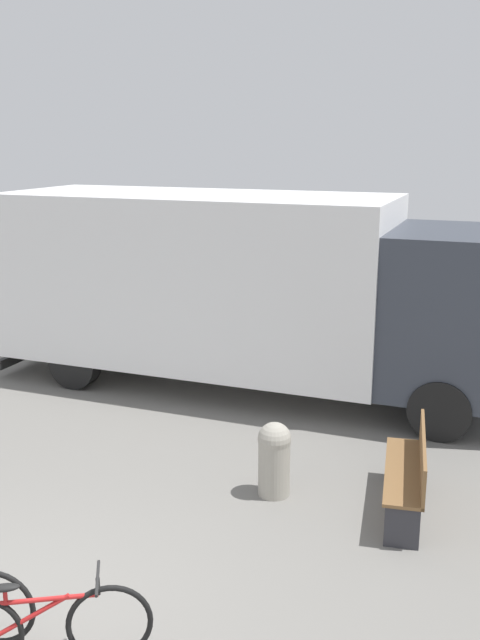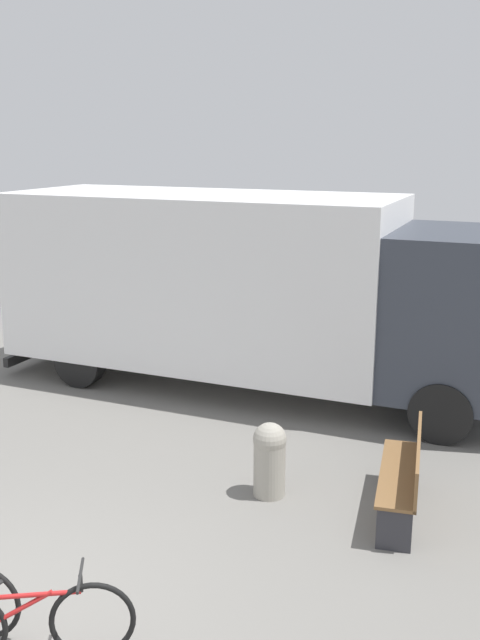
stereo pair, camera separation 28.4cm
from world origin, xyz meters
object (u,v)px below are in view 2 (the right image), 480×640
Objects in this scene: bollard_near_bench at (270,457)px; delivery_truck at (246,284)px; park_bench at (406,472)px; bicycle_far at (28,623)px.

delivery_truck is at bearing 109.07° from bollard_near_bench.
delivery_truck is 5.04× the size of park_bench.
bicycle_far is at bearing -82.10° from delivery_truck.
delivery_truck is at bearing 36.93° from park_bench.
bollard_near_bench is at bearing 47.14° from bicycle_far.
park_bench is 1.92× the size of bollard_near_bench.
park_bench reaches higher than bicycle_far.
delivery_truck is at bearing 68.13° from bicycle_far.
delivery_truck reaches higher than park_bench.
delivery_truck is 3.91m from bollard_near_bench.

